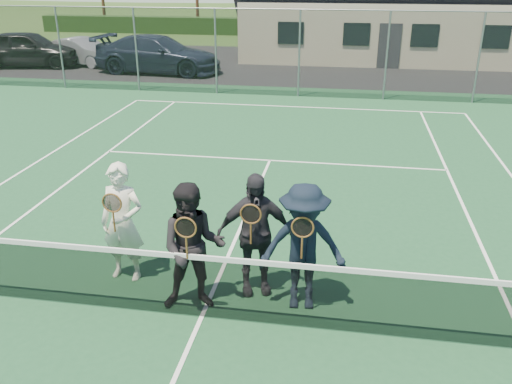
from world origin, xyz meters
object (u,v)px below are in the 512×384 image
car_a (28,49)px  tennis_net (200,284)px  player_b (193,248)px  player_c (254,234)px  player_d (303,248)px  car_c (158,54)px  car_b (82,52)px  player_a (123,223)px

car_a → tennis_net: size_ratio=0.42×
player_b → player_c: bearing=35.7°
player_d → car_c: bearing=115.0°
tennis_net → car_b: bearing=120.0°
car_b → player_a: size_ratio=2.12×
tennis_net → player_b: player_b is taller
player_a → player_d: 2.67m
car_b → player_d: player_d is taller
tennis_net → player_d: size_ratio=6.49×
player_d → tennis_net: bearing=-158.7°
car_a → car_b: size_ratio=1.28×
player_c → player_a: bearing=178.9°
player_d → player_b: bearing=-170.2°
player_c → player_d: size_ratio=1.00×
car_a → player_c: 21.70m
car_c → player_b: player_b is taller
car_b → player_a: bearing=-134.4°
player_b → player_d: size_ratio=1.00×
player_b → player_c: 0.90m
car_a → player_a: 20.51m
car_a → tennis_net: 21.97m
car_b → player_d: (11.99, -18.03, 0.29)m
car_b → player_a: player_a is taller
car_a → player_c: player_c is taller
car_c → player_d: bearing=-150.2°
car_a → player_a: player_a is taller
player_a → player_d: bearing=-6.8°
tennis_net → player_c: player_c is taller
tennis_net → player_d: player_d is taller
tennis_net → player_a: size_ratio=6.49×
car_b → player_c: bearing=-129.8°
car_c → player_c: size_ratio=3.06×
tennis_net → player_b: 0.48m
car_c → player_c: bearing=-151.8°
car_a → player_b: (12.82, -17.47, 0.09)m
player_a → player_d: same height
tennis_net → car_c: bearing=110.7°
player_c → player_d: (0.71, -0.28, -0.00)m
car_b → tennis_net: (10.70, -18.53, -0.09)m
player_b → player_c: (0.73, 0.53, 0.00)m
car_a → tennis_net: (12.97, -17.73, -0.29)m
player_a → tennis_net: bearing=-30.9°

